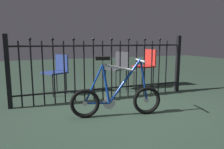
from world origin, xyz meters
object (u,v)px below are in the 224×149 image
(bicycle, at_px, (116,97))
(chair_charcoal, at_px, (118,66))
(chair_red, at_px, (146,64))
(chair_navy, at_px, (57,70))

(bicycle, xyz_separation_m, chair_charcoal, (0.70, 1.55, 0.25))
(chair_charcoal, bearing_deg, chair_red, 7.05)
(bicycle, bearing_deg, chair_navy, 109.75)
(chair_charcoal, relative_size, chair_red, 0.95)
(chair_red, bearing_deg, bicycle, -131.97)
(bicycle, bearing_deg, chair_charcoal, 65.65)
(bicycle, distance_m, chair_navy, 1.82)
(chair_charcoal, distance_m, chair_navy, 1.32)
(chair_navy, bearing_deg, bicycle, -70.25)
(bicycle, relative_size, chair_red, 1.49)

